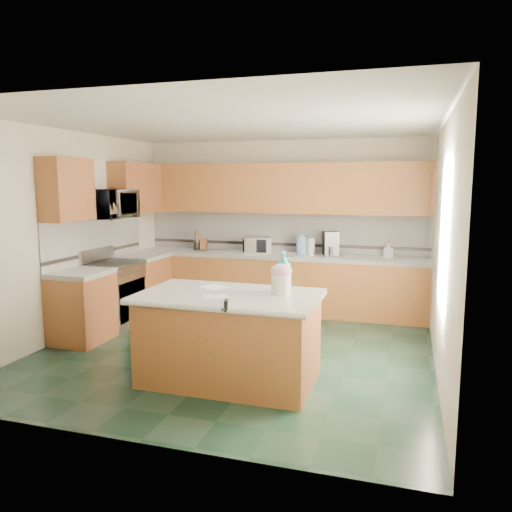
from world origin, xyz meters
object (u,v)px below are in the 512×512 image
(island_top, at_px, (229,296))
(coffee_maker, at_px, (331,243))
(soap_bottle_island, at_px, (284,272))
(toaster_oven, at_px, (257,245))
(treat_jar, at_px, (281,284))
(island_base, at_px, (229,340))
(knife_block, at_px, (204,245))

(island_top, bearing_deg, coffee_maker, 79.61)
(soap_bottle_island, bearing_deg, toaster_oven, 117.69)
(treat_jar, bearing_deg, island_top, 172.54)
(island_base, relative_size, soap_bottle_island, 4.04)
(coffee_maker, bearing_deg, treat_jar, -110.02)
(toaster_oven, bearing_deg, island_top, -101.51)
(coffee_maker, bearing_deg, island_top, -119.58)
(knife_block, bearing_deg, toaster_oven, -4.48)
(island_base, bearing_deg, island_top, -134.66)
(knife_block, height_order, toaster_oven, toaster_oven)
(treat_jar, relative_size, toaster_oven, 0.49)
(island_top, xyz_separation_m, toaster_oven, (-0.61, 2.96, 0.15))
(soap_bottle_island, bearing_deg, treat_jar, -85.76)
(knife_block, xyz_separation_m, coffee_maker, (2.09, 0.03, 0.09))
(treat_jar, bearing_deg, island_base, 172.54)
(knife_block, bearing_deg, island_top, -67.22)
(toaster_oven, bearing_deg, coffee_maker, -21.64)
(soap_bottle_island, relative_size, toaster_oven, 1.00)
(knife_block, bearing_deg, island_base, -67.22)
(coffee_maker, bearing_deg, knife_block, 161.97)
(island_top, bearing_deg, soap_bottle_island, 22.87)
(treat_jar, relative_size, coffee_maker, 0.56)
(soap_bottle_island, distance_m, toaster_oven, 2.97)
(island_top, xyz_separation_m, coffee_maker, (0.57, 2.99, 0.21))
(treat_jar, height_order, soap_bottle_island, soap_bottle_island)
(soap_bottle_island, bearing_deg, knife_block, 132.09)
(island_base, relative_size, coffee_maker, 4.63)
(knife_block, bearing_deg, soap_bottle_island, -57.96)
(island_top, height_order, toaster_oven, toaster_oven)
(toaster_oven, height_order, coffee_maker, coffee_maker)
(treat_jar, bearing_deg, soap_bottle_island, 68.49)
(island_top, distance_m, treat_jar, 0.54)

